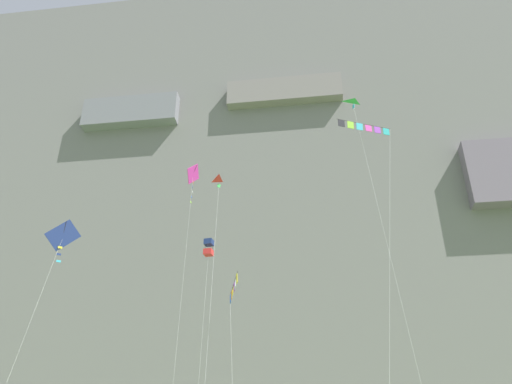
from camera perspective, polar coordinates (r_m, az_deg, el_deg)
cliff_face at (r=83.18m, az=4.03°, el=-2.61°), size 180.00×26.21×77.32m
kite_delta_near_cliff at (r=45.37m, az=10.90°, el=8.03°), size 2.97×4.45×30.30m
kite_diamond_mid_center at (r=52.42m, az=-6.78°, el=1.44°), size 0.71×4.37×29.99m
kite_diamond_front_field at (r=36.13m, az=-20.10°, el=-4.79°), size 2.45×2.97×16.92m
kite_delta_upper_right at (r=43.03m, az=-3.74°, el=-0.88°), size 1.25×5.69×23.60m
kite_box_low_center at (r=48.56m, az=-5.10°, el=-6.01°), size 0.85×2.50×21.46m
kite_banner_mid_right at (r=43.74m, az=11.60°, el=5.99°), size 4.40×5.57×27.58m
kite_banner_high_right at (r=38.27m, az=-2.42°, el=-10.75°), size 1.46×5.11×14.34m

